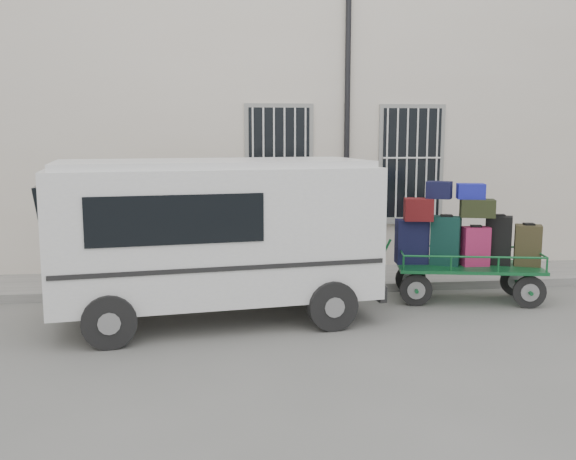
% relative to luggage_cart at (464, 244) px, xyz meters
% --- Properties ---
extents(ground, '(80.00, 80.00, 0.00)m').
position_rel_luggage_cart_xyz_m(ground, '(-2.52, -0.63, -0.98)').
color(ground, slate).
rests_on(ground, ground).
extents(building, '(24.00, 5.15, 6.00)m').
position_rel_luggage_cart_xyz_m(building, '(-2.52, 4.87, 2.02)').
color(building, beige).
rests_on(building, ground).
extents(sidewalk, '(24.00, 1.70, 0.15)m').
position_rel_luggage_cart_xyz_m(sidewalk, '(-2.52, 1.57, -0.90)').
color(sidewalk, slate).
rests_on(sidewalk, ground).
extents(luggage_cart, '(2.87, 1.54, 2.05)m').
position_rel_luggage_cart_xyz_m(luggage_cart, '(0.00, 0.00, 0.00)').
color(luggage_cart, black).
rests_on(luggage_cart, ground).
extents(van, '(5.10, 2.73, 2.45)m').
position_rel_luggage_cart_xyz_m(van, '(-4.25, -0.62, 0.43)').
color(van, white).
rests_on(van, ground).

